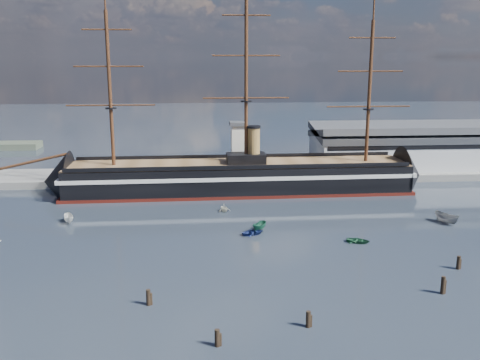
{
  "coord_description": "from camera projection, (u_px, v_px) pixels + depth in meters",
  "views": [
    {
      "loc": [
        -8.64,
        -76.29,
        34.78
      ],
      "look_at": [
        0.36,
        35.0,
        9.0
      ],
      "focal_mm": 40.0,
      "sensor_mm": 36.0,
      "label": 1
    }
  ],
  "objects": [
    {
      "name": "motorboat_b",
      "position": [
        253.0,
        235.0,
        107.12
      ],
      "size": [
        2.0,
        3.06,
        1.33
      ],
      "primitive_type": "imported",
      "rotation": [
        0.0,
        0.0,
        1.9
      ],
      "color": "navy",
      "rests_on": "ground"
    },
    {
      "name": "motorboat_d",
      "position": [
        224.0,
        211.0,
        123.17
      ],
      "size": [
        5.72,
        4.16,
        1.93
      ],
      "primitive_type": "imported",
      "rotation": [
        0.0,
        0.0,
        0.41
      ],
      "color": "beige",
      "rests_on": "ground"
    },
    {
      "name": "motorboat_c",
      "position": [
        259.0,
        231.0,
        109.49
      ],
      "size": [
        5.59,
        4.71,
        2.17
      ],
      "primitive_type": "imported",
      "rotation": [
        0.0,
        0.0,
        -0.6
      ],
      "color": "#19533D",
      "rests_on": "ground"
    },
    {
      "name": "piling_near_left",
      "position": [
        149.0,
        305.0,
        76.69
      ],
      "size": [
        0.64,
        0.64,
        3.1
      ],
      "primitive_type": "cylinder",
      "color": "black",
      "rests_on": "ground"
    },
    {
      "name": "ground",
      "position": [
        237.0,
        214.0,
        121.45
      ],
      "size": [
        600.0,
        600.0,
        0.0
      ],
      "primitive_type": "plane",
      "color": "#232D39",
      "rests_on": "ground"
    },
    {
      "name": "quay_tower",
      "position": [
        239.0,
        147.0,
        151.54
      ],
      "size": [
        5.0,
        5.0,
        15.0
      ],
      "color": "silver",
      "rests_on": "ground"
    },
    {
      "name": "piling_near_right",
      "position": [
        442.0,
        294.0,
        80.35
      ],
      "size": [
        0.64,
        0.64,
        3.48
      ],
      "primitive_type": "cylinder",
      "color": "black",
      "rests_on": "ground"
    },
    {
      "name": "piling_far_right",
      "position": [
        458.0,
        269.0,
        89.7
      ],
      "size": [
        0.64,
        0.64,
        3.02
      ],
      "primitive_type": "cylinder",
      "color": "black",
      "rests_on": "ground"
    },
    {
      "name": "motorboat_f",
      "position": [
        446.0,
        223.0,
        114.48
      ],
      "size": [
        7.4,
        5.26,
        2.79
      ],
      "primitive_type": "imported",
      "rotation": [
        0.0,
        0.0,
        0.44
      ],
      "color": "gray",
      "rests_on": "ground"
    },
    {
      "name": "warehouse",
      "position": [
        416.0,
        147.0,
        163.05
      ],
      "size": [
        63.0,
        21.0,
        11.6
      ],
      "color": "#B7BABC",
      "rests_on": "ground"
    },
    {
      "name": "quay",
      "position": [
        261.0,
        178.0,
        157.19
      ],
      "size": [
        180.0,
        18.0,
        2.0
      ],
      "primitive_type": "cube",
      "color": "slate",
      "rests_on": "ground"
    },
    {
      "name": "motorboat_e",
      "position": [
        358.0,
        243.0,
        102.42
      ],
      "size": [
        2.11,
        2.94,
        1.28
      ],
      "primitive_type": "imported",
      "rotation": [
        0.0,
        0.0,
        1.15
      ],
      "color": "#1C4F33",
      "rests_on": "ground"
    },
    {
      "name": "piling_near_mid",
      "position": [
        308.0,
        327.0,
        70.45
      ],
      "size": [
        0.64,
        0.64,
        2.96
      ],
      "primitive_type": "cylinder",
      "color": "black",
      "rests_on": "ground"
    },
    {
      "name": "motorboat_a",
      "position": [
        69.0,
        223.0,
        114.57
      ],
      "size": [
        6.13,
        3.73,
        2.31
      ],
      "primitive_type": "imported",
      "rotation": [
        0.0,
        0.0,
        0.3
      ],
      "color": "silver",
      "rests_on": "ground"
    },
    {
      "name": "piling_extra",
      "position": [
        217.0,
        346.0,
        65.78
      ],
      "size": [
        0.64,
        0.64,
        2.95
      ],
      "primitive_type": "cylinder",
      "color": "black",
      "rests_on": "ground"
    },
    {
      "name": "warship",
      "position": [
        232.0,
        177.0,
        139.98
      ],
      "size": [
        112.98,
        17.42,
        53.94
      ],
      "rotation": [
        0.0,
        0.0,
        0.01
      ],
      "color": "black",
      "rests_on": "ground"
    }
  ]
}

